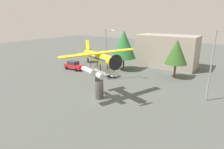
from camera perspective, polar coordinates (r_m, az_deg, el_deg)
name	(u,v)px	position (r m, az deg, el deg)	size (l,w,h in m)	color
ground_plane	(100,98)	(25.61, -3.76, -7.12)	(140.00, 140.00, 0.00)	#515651
display_pedestal	(99,86)	(24.98, -3.83, -3.52)	(1.10, 1.10, 3.43)	#4C4742
floatplane_monument	(99,61)	(23.92, -3.83, 4.03)	(7.19, 10.08, 4.00)	silver
car_near_red	(74,65)	(40.15, -11.35, 2.71)	(4.20, 2.02, 1.76)	red
car_mid_silver	(105,71)	(35.05, -1.97, 1.02)	(4.20, 2.02, 1.76)	silver
streetlight_primary	(107,52)	(31.65, -1.57, 6.87)	(1.84, 0.28, 8.60)	gray
streetlight_secondary	(213,62)	(26.21, 28.11, 3.32)	(1.84, 0.28, 8.99)	gray
storefront_building	(167,51)	(43.06, 16.11, 6.76)	(12.37, 6.40, 6.83)	#9E9384
tree_west	(88,49)	(45.81, -7.36, 7.69)	(2.80, 2.80, 4.88)	brown
tree_east	(124,44)	(38.44, 3.54, 8.99)	(4.94, 4.94, 7.98)	brown
tree_center_back	(177,52)	(34.85, 18.79, 6.43)	(3.82, 3.82, 6.80)	brown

